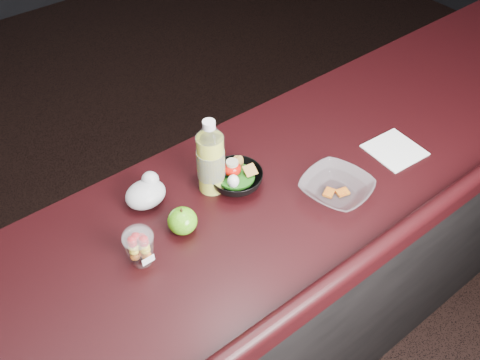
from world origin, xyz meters
The scene contains 8 objects.
counter centered at (0.00, 0.30, 0.51)m, with size 4.06×0.71×1.02m.
lemonade_bottle centered at (-0.02, 0.42, 1.12)m, with size 0.08×0.08×0.25m.
fruit_cup centered at (-0.33, 0.32, 1.08)m, with size 0.08×0.08×0.12m.
green_apple centered at (-0.18, 0.33, 1.06)m, with size 0.08×0.08×0.09m.
plastic_bag centered at (-0.20, 0.49, 1.06)m, with size 0.12×0.10×0.09m.
snack_bowl centered at (0.04, 0.39, 1.05)m, with size 0.18×0.18×0.09m.
takeout_bowl centered at (0.25, 0.17, 1.04)m, with size 0.24×0.24×0.05m.
paper_napkin centered at (0.55, 0.19, 1.02)m, with size 0.16×0.16×0.00m, color white.
Camera 1 is at (-0.66, -0.53, 2.16)m, focal length 40.00 mm.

